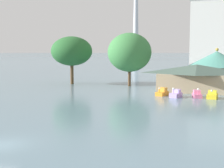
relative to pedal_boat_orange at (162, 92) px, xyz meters
The scene contains 9 objects.
ground_plane 35.35m from the pedal_boat_orange, 103.95° to the right, with size 2000.00×2000.00×0.00m, color slate.
pedal_boat_orange is the anchor object (origin of this frame).
pedal_boat_lavender 3.00m from the pedal_boat_orange, 31.30° to the right, with size 2.05×2.73×1.76m.
pedal_boat_pink 6.01m from the pedal_boat_orange, ahead, with size 1.84×3.03×1.72m.
pedal_boat_yellow 8.53m from the pedal_boat_orange, ahead, with size 1.85×2.84×1.58m.
boathouse 9.05m from the pedal_boat_orange, 51.14° to the left, with size 15.54×7.78×5.28m.
green_roof_pavilion 18.81m from the pedal_boat_orange, 60.07° to the left, with size 12.55×12.55×8.47m.
shoreline_tree_tall_left 27.92m from the pedal_boat_orange, 149.99° to the left, with size 9.65×9.65×11.21m.
shoreline_tree_mid 17.43m from the pedal_boat_orange, 125.37° to the left, with size 9.68×9.68×11.80m.
Camera 1 is at (16.85, -22.84, 7.95)m, focal length 52.30 mm.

